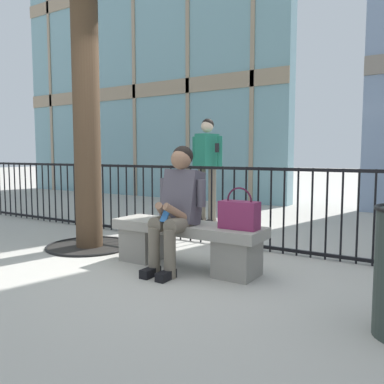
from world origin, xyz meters
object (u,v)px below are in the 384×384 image
object	(u,v)px
seated_person_with_phone	(177,204)
bystander_at_railing	(207,162)
stone_bench	(187,241)
handbag_on_bench	(239,214)

from	to	relation	value
seated_person_with_phone	bystander_at_railing	size ratio (longest dim) A/B	0.71
stone_bench	handbag_on_bench	size ratio (longest dim) A/B	4.18
seated_person_with_phone	bystander_at_railing	xyz separation A→B (m)	(-1.15, 2.54, 0.35)
bystander_at_railing	seated_person_with_phone	bearing A→B (deg)	-65.55
stone_bench	bystander_at_railing	distance (m)	2.78
bystander_at_railing	handbag_on_bench	bearing A→B (deg)	-53.99
stone_bench	seated_person_with_phone	world-z (taller)	seated_person_with_phone
seated_person_with_phone	bystander_at_railing	world-z (taller)	bystander_at_railing
seated_person_with_phone	handbag_on_bench	xyz separation A→B (m)	(0.60, 0.12, -0.07)
stone_bench	bystander_at_railing	bearing A→B (deg)	116.06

